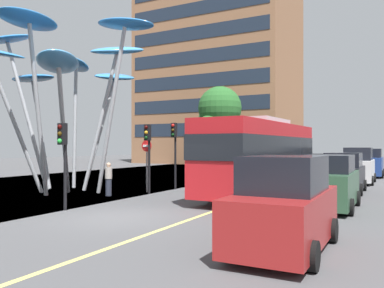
# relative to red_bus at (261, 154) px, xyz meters

# --- Properties ---
(ground) EXTENTS (120.00, 240.00, 0.10)m
(ground) POSITION_rel_red_bus_xyz_m (-3.23, -7.80, -2.08)
(ground) COLOR #4C4C4F
(red_bus) EXTENTS (2.97, 10.47, 3.72)m
(red_bus) POSITION_rel_red_bus_xyz_m (0.00, 0.00, 0.00)
(red_bus) COLOR red
(red_bus) RESTS_ON ground
(leaf_sculpture) EXTENTS (11.24, 10.76, 8.96)m
(leaf_sculpture) POSITION_rel_red_bus_xyz_m (-9.91, -3.15, 4.69)
(leaf_sculpture) COLOR #9EA0A5
(leaf_sculpture) RESTS_ON ground
(traffic_light_kerb_near) EXTENTS (0.28, 0.42, 3.24)m
(traffic_light_kerb_near) POSITION_rel_red_bus_xyz_m (-5.18, -7.60, 0.33)
(traffic_light_kerb_near) COLOR black
(traffic_light_kerb_near) RESTS_ON ground
(traffic_light_kerb_far) EXTENTS (0.28, 0.42, 3.47)m
(traffic_light_kerb_far) POSITION_rel_red_bus_xyz_m (-5.25, -1.92, 0.49)
(traffic_light_kerb_far) COLOR black
(traffic_light_kerb_far) RESTS_ON ground
(traffic_light_island_mid) EXTENTS (0.28, 0.42, 3.68)m
(traffic_light_island_mid) POSITION_rel_red_bus_xyz_m (-5.13, 0.49, 0.63)
(traffic_light_island_mid) COLOR black
(traffic_light_island_mid) RESTS_ON ground
(traffic_light_opposite) EXTENTS (0.28, 0.42, 3.51)m
(traffic_light_opposite) POSITION_rel_red_bus_xyz_m (-5.53, 5.24, 0.52)
(traffic_light_opposite) COLOR black
(traffic_light_opposite) RESTS_ON ground
(car_parked_near) EXTENTS (1.94, 4.16, 2.17)m
(car_parked_near) POSITION_rel_red_bus_xyz_m (3.52, -9.30, -1.02)
(car_parked_near) COLOR maroon
(car_parked_near) RESTS_ON ground
(car_parked_mid) EXTENTS (2.07, 4.16, 2.06)m
(car_parked_mid) POSITION_rel_red_bus_xyz_m (3.45, -2.54, -1.06)
(car_parked_mid) COLOR #2D5138
(car_parked_mid) RESTS_ON ground
(car_parked_far) EXTENTS (2.00, 4.02, 2.05)m
(car_parked_far) POSITION_rel_red_bus_xyz_m (3.32, 3.40, -1.07)
(car_parked_far) COLOR black
(car_parked_far) RESTS_ON ground
(car_side_street) EXTENTS (1.92, 4.31, 2.31)m
(car_side_street) POSITION_rel_red_bus_xyz_m (3.56, 9.21, -0.96)
(car_side_street) COLOR silver
(car_side_street) RESTS_ON ground
(car_far_side) EXTENTS (1.99, 4.04, 2.20)m
(car_far_side) POSITION_rel_red_bus_xyz_m (3.88, 15.29, -0.99)
(car_far_side) COLOR navy
(car_far_side) RESTS_ON ground
(tree_pavement_near) EXTENTS (4.03, 4.29, 7.86)m
(tree_pavement_near) POSITION_rel_red_bus_xyz_m (-8.66, 14.39, 3.10)
(tree_pavement_near) COLOR brown
(tree_pavement_near) RESTS_ON ground
(tree_pavement_far) EXTENTS (5.43, 4.99, 6.81)m
(tree_pavement_far) POSITION_rel_red_bus_xyz_m (-11.37, 20.71, 2.12)
(tree_pavement_far) COLOR brown
(tree_pavement_far) RESTS_ON ground
(pedestrian) EXTENTS (0.34, 0.34, 1.61)m
(pedestrian) POSITION_rel_red_bus_xyz_m (-6.53, -3.40, -1.23)
(pedestrian) COLOR #2D3342
(pedestrian) RESTS_ON ground
(no_entry_sign) EXTENTS (0.60, 0.12, 2.71)m
(no_entry_sign) POSITION_rel_red_bus_xyz_m (-5.76, -1.29, -0.23)
(no_entry_sign) COLOR gray
(no_entry_sign) RESTS_ON ground
(backdrop_building) EXTENTS (20.85, 15.67, 25.25)m
(backdrop_building) POSITION_rel_red_bus_xyz_m (-17.39, 34.97, 10.60)
(backdrop_building) COLOR #8E6042
(backdrop_building) RESTS_ON ground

